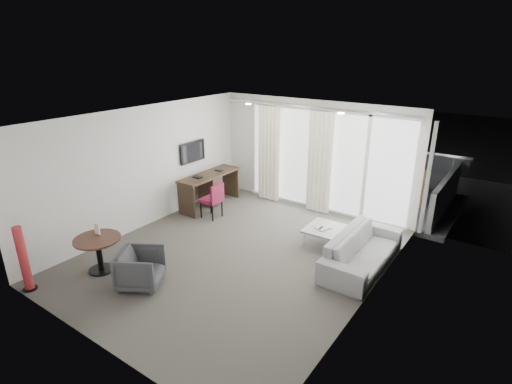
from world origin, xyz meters
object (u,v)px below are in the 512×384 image
Objects in this scene: desk at (210,190)px; round_table at (99,255)px; coffee_table at (326,236)px; sofa at (363,250)px; desk_chair at (211,200)px; tub_armchair at (140,268)px; red_lamp at (23,259)px; rattan_chair_a at (375,178)px; rattan_chair_b at (414,187)px.

desk is 3.46m from round_table.
sofa is (0.88, -0.36, 0.13)m from coffee_table.
desk is 0.74m from desk_chair.
round_table is 4.67m from sofa.
desk_chair reaches higher than tub_armchair.
rattan_chair_a is (3.07, 7.68, -0.15)m from red_lamp.
sofa is at bearing 37.11° from round_table.
rattan_chair_a is (2.53, 3.75, -0.01)m from desk_chair.
rattan_chair_b is at bearing -6.02° from rattan_chair_a.
sofa is 2.58× the size of rattan_chair_a.
tub_armchair is 6.92m from rattan_chair_b.
rattan_chair_a reaches higher than desk.
rattan_chair_b is (3.59, 3.58, 0.00)m from desk_chair.
red_lamp reaches higher than desk_chair.
rattan_chair_a is at bearing 167.65° from rattan_chair_b.
desk reaches higher than coffee_table.
coffee_table is 3.49m from rattan_chair_a.
tub_armchair is (1.41, 1.14, -0.24)m from red_lamp.
sofa is 4.00m from rattan_chair_a.
rattan_chair_a is (1.65, 6.54, 0.10)m from tub_armchair.
rattan_chair_b is (3.66, 6.48, 0.10)m from round_table.
round_table is 0.95× the size of rattan_chair_b.
coffee_table is 0.96m from sofa.
red_lamp is at bearing 132.57° from sofa.
round_table is 1.14× the size of tub_armchair.
rattan_chair_a is (-0.24, 3.47, 0.23)m from coffee_table.
desk_chair is 2.90m from round_table.
tub_armchair is at bearing -67.41° from desk.
desk_chair is 0.39× the size of sofa.
desk is at bearing 81.55° from sofa.
red_lamp is 5.69m from sofa.
desk is 4.43m from rattan_chair_a.
rattan_chair_b is (4.09, 3.04, 0.01)m from desk.
tub_armchair reaches higher than coffee_table.
desk is at bearing 89.61° from red_lamp.
rattan_chair_a is at bearing 46.67° from desk.
rattan_chair_a is (2.61, 6.65, 0.09)m from round_table.
rattan_chair_b reaches higher than desk.
round_table is 4.27m from coffee_table.
round_table is at bearing 65.51° from tub_armchair.
red_lamp is (-0.46, -1.03, 0.24)m from round_table.
rattan_chair_a is (-1.12, 3.84, 0.10)m from sofa.
sofa is (4.18, 3.84, -0.25)m from red_lamp.
round_table is (0.43, -3.43, -0.09)m from desk.
tub_armchair is at bearing 134.35° from sofa.
sofa is at bearing -8.45° from desk.
rattan_chair_b is at bearing 76.12° from coffee_table.
desk_chair is 4.53m from rattan_chair_a.
sofa is at bearing -91.89° from rattan_chair_b.
coffee_table is 0.37× the size of sofa.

